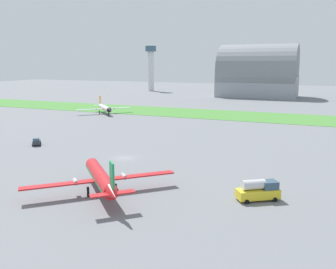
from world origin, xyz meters
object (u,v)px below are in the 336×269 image
Objects in this scene: airplane_foreground_turboprop at (101,177)px; airplane_taxiing_turboprop at (104,108)px; control_tower at (151,64)px; pushback_tug_midfield at (36,142)px; fuel_truck_by_runway at (259,190)px.

airplane_taxiing_turboprop is at bearing -11.66° from airplane_foreground_turboprop.
control_tower is (-87.88, 201.50, 16.92)m from airplane_foreground_turboprop.
airplane_taxiing_turboprop is 127.51m from control_tower.
control_tower reaches higher than airplane_taxiing_turboprop.
airplane_foreground_turboprop is 42.05m from pushback_tug_midfield.
fuel_truck_by_runway is 225.00m from control_tower.
control_tower is (-111.63, 194.52, 18.04)m from fuel_truck_by_runway.
pushback_tug_midfield is 0.58× the size of fuel_truck_by_runway.
fuel_truck_by_runway is at bearing 34.75° from pushback_tug_midfield.
airplane_foreground_turboprop is 0.57× the size of control_tower.
airplane_foreground_turboprop reaches higher than fuel_truck_by_runway.
airplane_foreground_turboprop is 220.48m from control_tower.
pushback_tug_midfield is (16.28, -57.14, -1.59)m from airplane_taxiing_turboprop.
airplane_foreground_turboprop is at bearing -66.44° from control_tower.
fuel_truck_by_runway is (58.59, -16.49, 0.67)m from pushback_tug_midfield.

